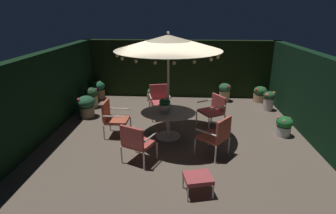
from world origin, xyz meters
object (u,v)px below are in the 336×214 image
object	(u,v)px
patio_chair_north	(159,99)
ottoman_footrest	(198,178)
patio_umbrella	(168,43)
patio_chair_southeast	(217,134)
potted_plant_left_far	(269,100)
patio_chair_northeast	(113,116)
potted_plant_front_corner	(91,97)
patio_chair_east	(136,141)
potted_plant_left_near	(284,125)
potted_plant_back_right	(225,91)
patio_dining_table	(168,118)
potted_plant_right_near	(260,94)
potted_plant_back_left	(152,95)
centerpiece_planter	(165,104)
potted_plant_right_far	(86,106)
patio_chair_south	(214,109)
potted_plant_back_center	(99,90)

from	to	relation	value
patio_chair_north	ottoman_footrest	world-z (taller)	patio_chair_north
patio_umbrella	ottoman_footrest	world-z (taller)	patio_umbrella
patio_chair_southeast	potted_plant_left_far	bearing A→B (deg)	56.24
patio_chair_northeast	potted_plant_front_corner	world-z (taller)	patio_chair_northeast
patio_chair_southeast	patio_chair_east	bearing A→B (deg)	-166.41
potted_plant_left_near	potted_plant_back_right	bearing A→B (deg)	112.58
potted_plant_back_right	potted_plant_left_near	bearing A→B (deg)	-67.42
patio_dining_table	potted_plant_right_near	world-z (taller)	patio_dining_table
patio_chair_east	patio_chair_southeast	size ratio (longest dim) A/B	0.96
potted_plant_front_corner	potted_plant_back_left	world-z (taller)	potted_plant_front_corner
potted_plant_left_near	centerpiece_planter	bearing A→B (deg)	-173.96
patio_umbrella	patio_dining_table	bearing A→B (deg)	-33.45
potted_plant_left_near	potted_plant_back_left	distance (m)	4.70
patio_chair_northeast	potted_plant_back_left	bearing A→B (deg)	77.08
potted_plant_right_far	patio_chair_north	bearing A→B (deg)	4.58
patio_chair_south	potted_plant_left_near	world-z (taller)	patio_chair_south
patio_dining_table	potted_plant_right_far	world-z (taller)	patio_dining_table
patio_umbrella	patio_chair_northeast	size ratio (longest dim) A/B	2.83
potted_plant_right_near	potted_plant_left_far	world-z (taller)	potted_plant_left_far
potted_plant_front_corner	potted_plant_left_far	world-z (taller)	potted_plant_front_corner
centerpiece_planter	potted_plant_back_right	bearing A→B (deg)	57.90
patio_dining_table	patio_chair_north	bearing A→B (deg)	104.47
patio_chair_north	potted_plant_left_far	size ratio (longest dim) A/B	1.54
patio_chair_south	potted_plant_left_near	size ratio (longest dim) A/B	1.72
ottoman_footrest	potted_plant_back_left	bearing A→B (deg)	105.71
patio_chair_southeast	potted_plant_left_far	xyz separation A→B (m)	(2.09, 3.13, -0.18)
patio_chair_southeast	ottoman_footrest	distance (m)	1.47
potted_plant_back_right	potted_plant_back_center	size ratio (longest dim) A/B	0.99
patio_dining_table	ottoman_footrest	world-z (taller)	patio_dining_table
patio_chair_north	potted_plant_back_right	size ratio (longest dim) A/B	1.50
potted_plant_right_near	potted_plant_back_center	world-z (taller)	potted_plant_back_center
potted_plant_right_near	potted_plant_back_center	xyz separation A→B (m)	(-6.02, -0.11, 0.07)
patio_umbrella	patio_chair_north	distance (m)	2.38
patio_umbrella	potted_plant_back_right	xyz separation A→B (m)	(1.90, 3.10, -2.09)
potted_plant_right_near	potted_plant_back_right	bearing A→B (deg)	-178.90
patio_chair_south	potted_plant_back_center	size ratio (longest dim) A/B	1.36
patio_chair_southeast	potted_plant_right_far	world-z (taller)	patio_chair_southeast
patio_dining_table	potted_plant_left_far	world-z (taller)	patio_dining_table
potted_plant_back_center	potted_plant_right_far	bearing A→B (deg)	-84.58
patio_dining_table	patio_chair_southeast	size ratio (longest dim) A/B	1.48
potted_plant_left_near	patio_chair_southeast	bearing A→B (deg)	-148.75
patio_chair_north	patio_chair_east	size ratio (longest dim) A/B	1.10
patio_chair_north	potted_plant_front_corner	xyz separation A→B (m)	(-2.43, 0.71, -0.22)
potted_plant_back_left	patio_chair_north	bearing A→B (deg)	-74.46
patio_chair_southeast	potted_plant_back_center	xyz separation A→B (m)	(-3.97, 3.92, -0.18)
potted_plant_right_near	patio_chair_east	bearing A→B (deg)	-130.55
patio_dining_table	potted_plant_back_center	size ratio (longest dim) A/B	2.09
patio_chair_northeast	patio_chair_south	xyz separation A→B (m)	(2.71, 0.73, 0.01)
potted_plant_back_center	potted_plant_front_corner	bearing A→B (deg)	-88.94
patio_chair_southeast	potted_plant_left_near	world-z (taller)	patio_chair_southeast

